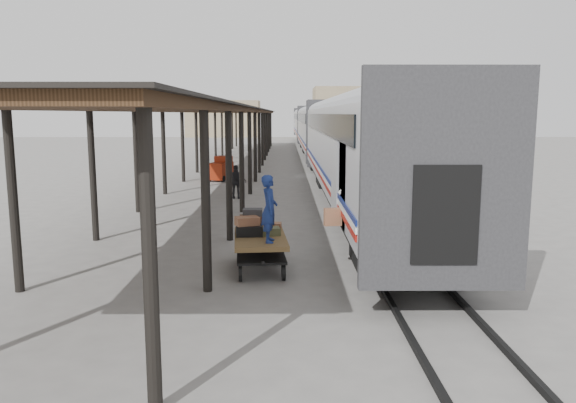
% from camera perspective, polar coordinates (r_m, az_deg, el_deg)
% --- Properties ---
extents(ground, '(160.00, 160.00, 0.00)m').
position_cam_1_polar(ground, '(14.35, -1.68, -6.60)').
color(ground, slate).
rests_on(ground, ground).
extents(train, '(3.45, 76.01, 4.01)m').
position_cam_1_polar(train, '(47.71, 3.15, 7.53)').
color(train, silver).
rests_on(train, ground).
extents(canopy, '(4.90, 64.30, 4.15)m').
position_cam_1_polar(canopy, '(38.01, -6.03, 9.12)').
color(canopy, '#422B19').
rests_on(canopy, ground).
extents(rails, '(1.54, 150.00, 0.12)m').
position_cam_1_polar(rails, '(48.05, 3.12, 4.39)').
color(rails, black).
rests_on(rails, ground).
extents(building_far, '(18.00, 10.00, 8.00)m').
position_cam_1_polar(building_far, '(92.83, 8.27, 8.92)').
color(building_far, tan).
rests_on(building_far, ground).
extents(building_left, '(12.00, 8.00, 6.00)m').
position_cam_1_polar(building_left, '(96.38, -6.53, 8.36)').
color(building_left, tan).
rests_on(building_left, ground).
extents(baggage_cart, '(1.45, 2.50, 0.86)m').
position_cam_1_polar(baggage_cart, '(13.89, -2.85, -4.36)').
color(baggage_cart, brown).
rests_on(baggage_cart, ground).
extents(suitcase_stack, '(1.17, 1.16, 0.59)m').
position_cam_1_polar(suitcase_stack, '(14.12, -3.50, -2.40)').
color(suitcase_stack, '#343436').
rests_on(suitcase_stack, baggage_cart).
extents(luggage_tug, '(1.42, 1.81, 1.40)m').
position_cam_1_polar(luggage_tug, '(32.66, -6.83, 3.24)').
color(luggage_tug, maroon).
rests_on(luggage_tug, ground).
extents(porter, '(0.38, 0.58, 1.58)m').
position_cam_1_polar(porter, '(13.05, -1.91, -0.73)').
color(porter, navy).
rests_on(porter, baggage_cart).
extents(pedestrian, '(0.91, 0.38, 1.54)m').
position_cam_1_polar(pedestrian, '(25.57, -5.28, 1.99)').
color(pedestrian, black).
rests_on(pedestrian, ground).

